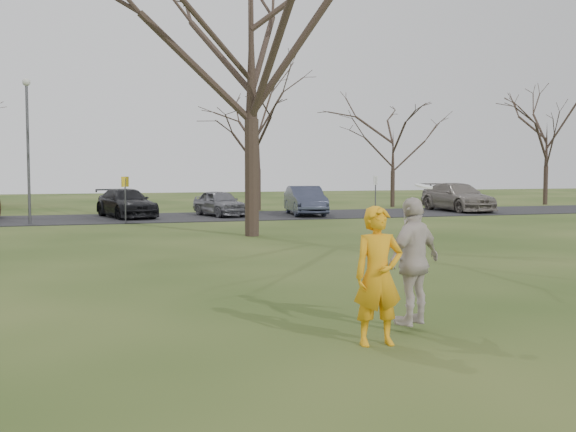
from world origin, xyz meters
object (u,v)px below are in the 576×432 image
at_px(car_3, 126,203).
at_px(big_tree, 251,40).
at_px(player_defender, 378,276).
at_px(car_4, 220,203).
at_px(car_7, 458,197).
at_px(catching_play, 414,261).
at_px(car_5, 305,201).
at_px(lamp_post, 28,132).

distance_m(car_3, big_tree, 12.77).
relative_size(player_defender, car_4, 0.50).
bearing_deg(car_7, big_tree, -147.53).
bearing_deg(car_7, player_defender, -125.39).
relative_size(car_3, catching_play, 2.24).
bearing_deg(car_7, catching_play, -124.62).
xyz_separation_m(player_defender, car_5, (7.25, 24.93, -0.18)).
bearing_deg(big_tree, lamp_post, 136.85).
height_order(player_defender, catching_play, catching_play).
distance_m(car_7, lamp_post, 22.81).
bearing_deg(car_4, car_7, -14.74).
relative_size(car_4, big_tree, 0.27).
bearing_deg(catching_play, car_5, 75.25).
bearing_deg(catching_play, car_7, 57.94).
bearing_deg(car_5, catching_play, -97.12).
distance_m(car_5, catching_play, 25.18).
height_order(player_defender, car_4, player_defender).
distance_m(car_7, catching_play, 29.48).
relative_size(catching_play, lamp_post, 0.34).
height_order(car_4, car_5, car_5).
relative_size(car_3, car_7, 0.89).
xyz_separation_m(player_defender, lamp_post, (-5.95, 22.94, 3.00)).
bearing_deg(big_tree, player_defender, -97.57).
bearing_deg(car_3, lamp_post, -160.21).
xyz_separation_m(car_4, big_tree, (-0.85, -10.08, 6.31)).
height_order(car_3, catching_play, catching_play).
relative_size(car_3, car_5, 1.06).
height_order(car_3, lamp_post, lamp_post).
bearing_deg(lamp_post, car_5, 8.58).
relative_size(car_5, big_tree, 0.32).
distance_m(player_defender, big_tree, 16.70).
bearing_deg(car_3, car_7, -16.32).
xyz_separation_m(car_7, big_tree, (-14.44, -10.12, 6.18)).
distance_m(player_defender, catching_play, 1.03).
relative_size(car_7, big_tree, 0.39).
bearing_deg(car_4, catching_play, -109.62).
height_order(lamp_post, big_tree, big_tree).
bearing_deg(car_4, car_3, 160.06).
xyz_separation_m(car_7, catching_play, (-15.65, -24.98, 0.25)).
height_order(player_defender, big_tree, big_tree).
bearing_deg(car_3, catching_play, -99.50).
distance_m(car_3, lamp_post, 6.13).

